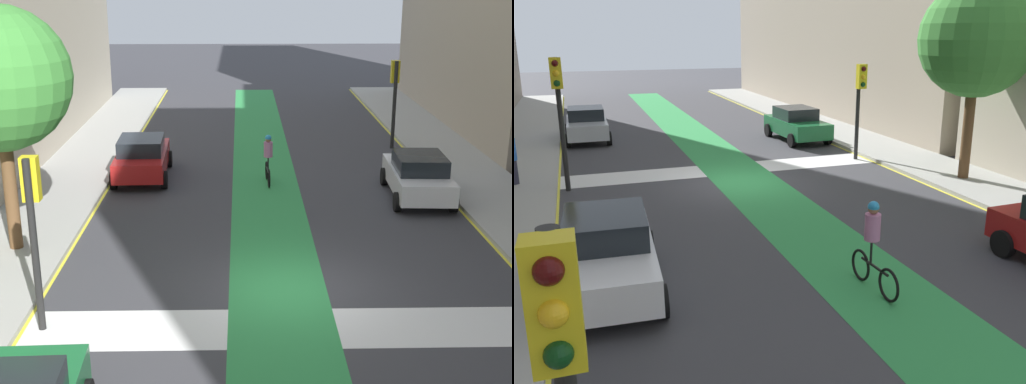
# 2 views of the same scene
# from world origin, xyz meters

# --- Properties ---
(ground_plane) EXTENTS (120.00, 120.00, 0.00)m
(ground_plane) POSITION_xyz_m (0.00, 0.00, 0.00)
(ground_plane) COLOR #38383D
(bike_lane_paint) EXTENTS (2.40, 60.00, 0.01)m
(bike_lane_paint) POSITION_xyz_m (-0.30, 0.00, 0.00)
(bike_lane_paint) COLOR #2D8C47
(bike_lane_paint) RESTS_ON ground_plane
(crosswalk_band) EXTENTS (12.00, 1.80, 0.01)m
(crosswalk_band) POSITION_xyz_m (0.00, -2.00, 0.00)
(crosswalk_band) COLOR silver
(crosswalk_band) RESTS_ON ground_plane
(curb_stripe_left) EXTENTS (0.16, 60.00, 0.01)m
(curb_stripe_left) POSITION_xyz_m (-6.00, 0.00, 0.01)
(curb_stripe_left) COLOR yellow
(curb_stripe_left) RESTS_ON ground_plane
(traffic_signal_near_left) EXTENTS (0.35, 0.52, 3.84)m
(traffic_signal_near_left) POSITION_xyz_m (-5.55, -1.79, 2.71)
(traffic_signal_near_left) COLOR black
(traffic_signal_near_left) RESTS_ON ground_plane
(traffic_signal_far_right) EXTENTS (0.35, 0.52, 3.81)m
(traffic_signal_far_right) POSITION_xyz_m (5.45, 14.25, 2.68)
(traffic_signal_far_right) COLOR black
(traffic_signal_far_right) RESTS_ON ground_plane
(car_red_left_far) EXTENTS (2.15, 4.26, 1.57)m
(car_red_left_far) POSITION_xyz_m (-4.89, 9.79, 0.80)
(car_red_left_far) COLOR #A51919
(car_red_left_far) RESTS_ON ground_plane
(car_white_right_far) EXTENTS (2.19, 4.28, 1.57)m
(car_white_right_far) POSITION_xyz_m (4.85, 7.10, 0.80)
(car_white_right_far) COLOR silver
(car_white_right_far) RESTS_ON ground_plane
(cyclist_in_lane) EXTENTS (0.32, 1.73, 1.86)m
(cyclist_in_lane) POSITION_xyz_m (-0.21, 8.87, 0.97)
(cyclist_in_lane) COLOR black
(cyclist_in_lane) RESTS_ON ground_plane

